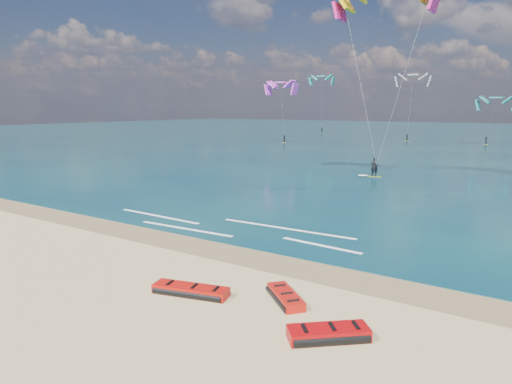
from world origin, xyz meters
TOP-DOWN VIEW (x-y plane):
  - ground at (0.00, 40.00)m, footprint 320.00×320.00m
  - wet_sand_strip at (0.00, 3.00)m, footprint 320.00×2.40m
  - sea at (0.00, 104.00)m, footprint 320.00×200.00m
  - packed_kite_left at (3.67, -1.65)m, footprint 3.19×1.80m
  - packed_kite_mid at (6.82, -0.24)m, footprint 2.41×2.27m
  - packed_kite_right at (9.20, -1.88)m, footprint 2.74×2.59m
  - kitesurfer_main at (0.66, 27.11)m, footprint 8.96×6.30m
  - shoreline_foam at (-0.62, 6.57)m, footprint 16.50×3.65m
  - distant_kites at (-4.69, 78.76)m, footprint 78.60×39.26m

SIDE VIEW (x-z plane):
  - ground at x=0.00m, z-range 0.00..0.00m
  - packed_kite_left at x=3.67m, z-range -0.20..0.20m
  - packed_kite_mid at x=6.82m, z-range -0.19..0.19m
  - packed_kite_right at x=9.20m, z-range -0.22..0.22m
  - wet_sand_strip at x=0.00m, z-range 0.00..0.01m
  - sea at x=0.00m, z-range 0.00..0.04m
  - shoreline_foam at x=-0.62m, z-range 0.04..0.05m
  - distant_kites at x=-4.69m, z-range -1.34..12.90m
  - kitesurfer_main at x=0.66m, z-range 0.52..18.52m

